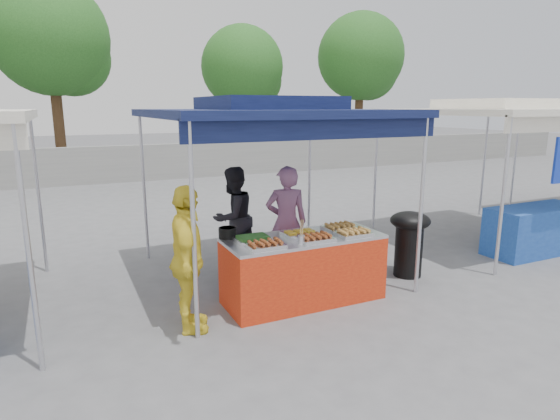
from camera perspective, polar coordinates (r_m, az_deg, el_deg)
name	(u,v)px	position (r m, az deg, el deg)	size (l,w,h in m)	color
ground_plane	(300,297)	(6.22, 2.40, -10.58)	(80.00, 80.00, 0.00)	#5F5F62
back_wall	(148,163)	(16.39, -15.79, 5.58)	(40.00, 0.25, 1.20)	gray
main_canopy	(269,112)	(6.60, -1.40, 11.90)	(3.20, 3.20, 2.57)	silver
neighbor_stall_right	(514,156)	(9.16, 26.62, 5.93)	(3.20, 3.20, 2.57)	silver
tree_1	(55,43)	(18.49, -25.70, 17.90)	(3.88, 3.88, 6.66)	#442D1A
tree_2	(245,71)	(19.79, -4.25, 16.57)	(3.37, 3.29, 5.65)	#442D1A
tree_3	(363,61)	(22.00, 10.05, 17.50)	(3.78, 3.77, 6.48)	#442D1A
vendor_table	(304,269)	(5.98, 2.88, -7.17)	(2.00, 0.80, 0.85)	red
food_tray_fl	(265,245)	(5.37, -1.79, -4.30)	(0.42, 0.30, 0.07)	silver
food_tray_fm	(315,238)	(5.66, 4.33, -3.47)	(0.42, 0.30, 0.07)	silver
food_tray_fr	(353,233)	(5.94, 8.90, -2.83)	(0.42, 0.30, 0.07)	silver
food_tray_bl	(253,239)	(5.62, -3.30, -3.56)	(0.42, 0.30, 0.07)	silver
food_tray_bm	(300,233)	(5.88, 2.41, -2.83)	(0.42, 0.30, 0.07)	silver
food_tray_br	(340,227)	(6.20, 7.30, -2.12)	(0.42, 0.30, 0.07)	silver
cooking_pot	(227,233)	(5.82, -6.42, -2.76)	(0.22, 0.22, 0.13)	black
skewer_cup	(301,240)	(5.53, 2.63, -3.63)	(0.08, 0.08, 0.10)	silver
wok_burner	(409,238)	(7.05, 15.47, -3.31)	(0.58, 0.58, 0.97)	black
crate_left	(252,278)	(6.47, -3.43, -8.26)	(0.50, 0.35, 0.30)	#1533AC
crate_right	(301,269)	(6.80, 2.55, -7.24)	(0.47, 0.33, 0.28)	#1533AC
crate_stacked	(301,251)	(6.71, 2.57, -5.04)	(0.44, 0.31, 0.26)	#1533AC
vendor_woman	(286,223)	(6.69, 0.79, -1.54)	(0.60, 0.39, 1.63)	#915C84
helper_man	(233,218)	(7.18, -5.72, -0.93)	(0.76, 0.59, 1.56)	black
customer_person	(188,260)	(5.17, -11.20, -5.99)	(0.96, 0.40, 1.64)	yellow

